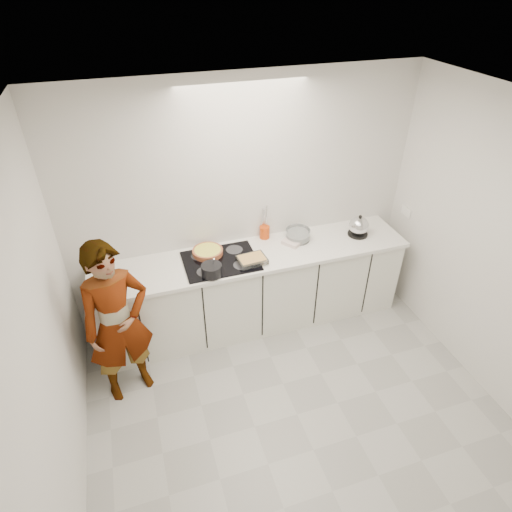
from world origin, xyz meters
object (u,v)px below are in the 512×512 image
object	(u,v)px
mixing_bowl	(298,235)
kettle	(359,227)
baking_dish	(252,260)
utensil_crock	(265,232)
hob	(221,261)
saucepan	(212,270)
tart_dish	(208,251)
cook	(118,324)

from	to	relation	value
mixing_bowl	kettle	distance (m)	0.66
baking_dish	utensil_crock	distance (m)	0.49
hob	saucepan	world-z (taller)	saucepan
tart_dish	baking_dish	size ratio (longest dim) A/B	1.23
baking_dish	cook	xyz separation A→B (m)	(-1.31, -0.36, -0.15)
kettle	baking_dish	bearing A→B (deg)	-173.01
baking_dish	cook	size ratio (longest dim) A/B	0.18
cook	mixing_bowl	bearing A→B (deg)	0.65
utensil_crock	saucepan	bearing A→B (deg)	-144.67
utensil_crock	cook	bearing A→B (deg)	-154.04
hob	cook	world-z (taller)	cook
tart_dish	hob	bearing A→B (deg)	-58.04
mixing_bowl	hob	bearing A→B (deg)	-170.90
tart_dish	cook	distance (m)	1.13
mixing_bowl	utensil_crock	bearing A→B (deg)	155.72
mixing_bowl	cook	distance (m)	2.01
tart_dish	cook	bearing A→B (deg)	-145.75
hob	baking_dish	size ratio (longest dim) A/B	2.47
tart_dish	baking_dish	distance (m)	0.47
mixing_bowl	kettle	xyz separation A→B (m)	(0.65, -0.11, 0.05)
tart_dish	utensil_crock	bearing A→B (deg)	11.81
tart_dish	utensil_crock	world-z (taller)	utensil_crock
baking_dish	cook	world-z (taller)	cook
tart_dish	mixing_bowl	distance (m)	0.97
saucepan	cook	size ratio (longest dim) A/B	0.12
cook	saucepan	bearing A→B (deg)	0.01
baking_dish	utensil_crock	bearing A→B (deg)	56.61
hob	mixing_bowl	distance (m)	0.89
hob	utensil_crock	xyz separation A→B (m)	(0.56, 0.29, 0.06)
tart_dish	mixing_bowl	xyz separation A→B (m)	(0.97, -0.01, 0.01)
saucepan	utensil_crock	xyz separation A→B (m)	(0.69, 0.49, -0.00)
utensil_crock	kettle	bearing A→B (deg)	-14.75
utensil_crock	tart_dish	bearing A→B (deg)	-168.19
kettle	hob	bearing A→B (deg)	-178.90
saucepan	utensil_crock	distance (m)	0.84
tart_dish	kettle	world-z (taller)	kettle
utensil_crock	hob	bearing A→B (deg)	-152.76
baking_dish	cook	distance (m)	1.37
cook	hob	bearing A→B (deg)	7.75
saucepan	kettle	world-z (taller)	kettle
baking_dish	utensil_crock	world-z (taller)	utensil_crock
tart_dish	mixing_bowl	bearing A→B (deg)	-0.57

